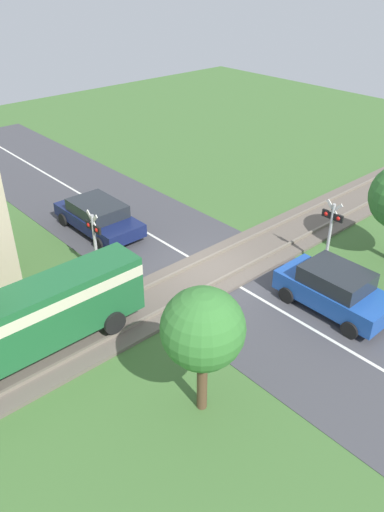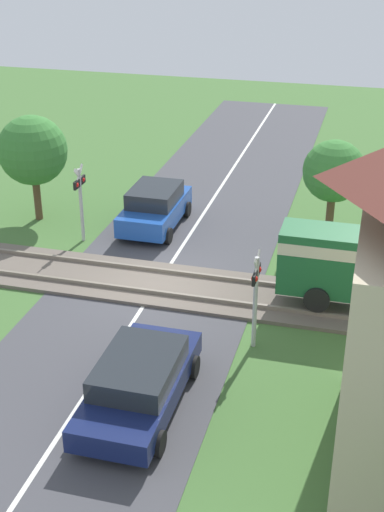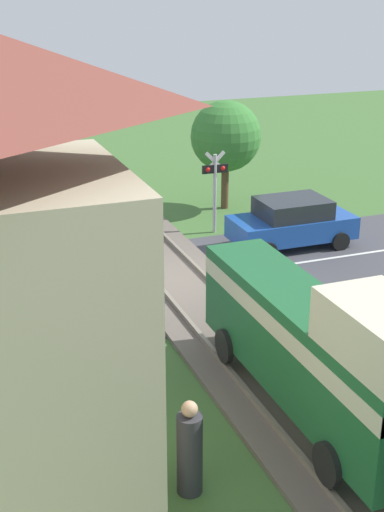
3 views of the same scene
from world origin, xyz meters
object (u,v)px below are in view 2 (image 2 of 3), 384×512
object	(u,v)px
crossing_signal_west_approach	(80,193)
crossing_signal_east_approach	(256,287)
car_near_crossing	(155,207)
car_far_side	(139,381)

from	to	relation	value
crossing_signal_west_approach	crossing_signal_east_approach	bearing A→B (deg)	54.08
car_near_crossing	crossing_signal_east_approach	world-z (taller)	crossing_signal_east_approach
car_near_crossing	car_far_side	bearing A→B (deg)	15.64
crossing_signal_west_approach	car_far_side	bearing A→B (deg)	30.62
car_far_side	car_near_crossing	bearing A→B (deg)	-164.36
car_near_crossing	crossing_signal_west_approach	world-z (taller)	crossing_signal_west_approach
crossing_signal_west_approach	crossing_signal_east_approach	distance (m)	8.85
car_far_side	crossing_signal_east_approach	bearing A→B (deg)	146.94
car_far_side	crossing_signal_east_approach	world-z (taller)	crossing_signal_east_approach
car_far_side	crossing_signal_west_approach	distance (m)	9.92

